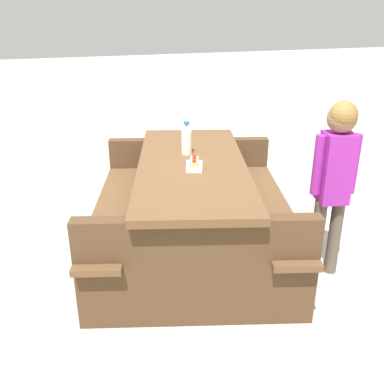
% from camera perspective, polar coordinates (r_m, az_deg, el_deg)
% --- Properties ---
extents(ground_plane, '(30.00, 30.00, 0.00)m').
position_cam_1_polar(ground_plane, '(3.42, -0.00, -8.12)').
color(ground_plane, '#B7B2A8').
rests_on(ground_plane, ground).
extents(picnic_table, '(2.12, 1.85, 0.75)m').
position_cam_1_polar(picnic_table, '(3.21, -0.00, -1.32)').
color(picnic_table, brown).
rests_on(picnic_table, ground).
extents(soda_bottle, '(0.08, 0.08, 0.25)m').
position_cam_1_polar(soda_bottle, '(3.26, -0.71, 6.92)').
color(soda_bottle, silver).
rests_on(soda_bottle, picnic_table).
extents(hotdog_tray, '(0.21, 0.16, 0.08)m').
position_cam_1_polar(hotdog_tray, '(2.98, 0.30, 3.67)').
color(hotdog_tray, white).
rests_on(hotdog_tray, picnic_table).
extents(child_in_coat, '(0.21, 0.30, 1.24)m').
position_cam_1_polar(child_in_coat, '(3.01, 18.21, 2.91)').
color(child_in_coat, brown).
rests_on(child_in_coat, ground).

